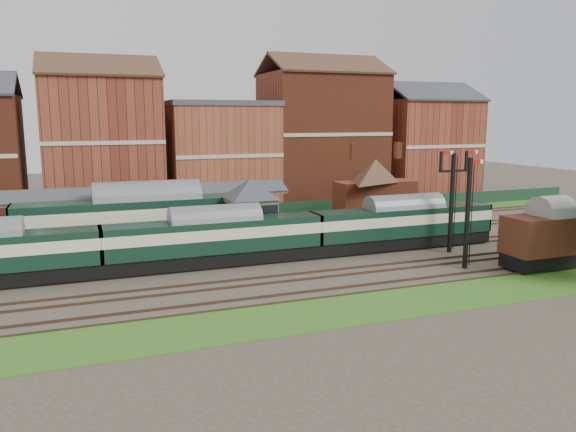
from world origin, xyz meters
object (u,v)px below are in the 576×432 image
object	(u,v)px
semaphore_bracket	(452,195)
platform_railcar	(148,219)
dmu_train	(216,237)
signal_box	(251,213)
goods_van_a	(549,237)

from	to	relation	value
semaphore_bracket	platform_railcar	distance (m)	24.51
dmu_train	platform_railcar	size ratio (longest dim) A/B	2.36
signal_box	dmu_train	world-z (taller)	signal_box
dmu_train	goods_van_a	bearing A→B (deg)	-21.91
semaphore_bracket	dmu_train	bearing A→B (deg)	172.39
signal_box	goods_van_a	size ratio (longest dim) A/B	0.89
signal_box	goods_van_a	bearing A→B (deg)	-33.24
signal_box	dmu_train	bearing A→B (deg)	-138.58
dmu_train	goods_van_a	distance (m)	24.12
semaphore_bracket	dmu_train	distance (m)	19.05
signal_box	semaphore_bracket	xyz separation A→B (m)	(15.04, -5.75, 1.44)
semaphore_bracket	goods_van_a	world-z (taller)	semaphore_bracket
signal_box	platform_railcar	bearing A→B (deg)	157.07
semaphore_bracket	platform_railcar	xyz separation A→B (m)	(-22.72, 9.00, -1.93)
platform_railcar	goods_van_a	distance (m)	30.59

